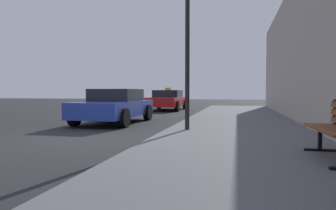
{
  "coord_description": "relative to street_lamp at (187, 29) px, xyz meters",
  "views": [
    {
      "loc": [
        3.9,
        -6.57,
        1.17
      ],
      "look_at": [
        2.06,
        1.4,
        0.81
      ],
      "focal_mm": 32.38,
      "sensor_mm": 36.0,
      "label": 1
    }
  ],
  "objects": [
    {
      "name": "ground_plane",
      "position": [
        -2.58,
        -1.46,
        -2.84
      ],
      "size": [
        80.0,
        80.0,
        0.0
      ],
      "primitive_type": "plane",
      "color": "#232326"
    },
    {
      "name": "car_red",
      "position": [
        -3.05,
        10.79,
        -2.2
      ],
      "size": [
        2.04,
        4.31,
        1.43
      ],
      "rotation": [
        0.0,
        0.0,
        3.14
      ],
      "color": "red",
      "rests_on": "ground_plane"
    },
    {
      "name": "sidewalk",
      "position": [
        1.42,
        -1.46,
        -2.77
      ],
      "size": [
        4.0,
        32.0,
        0.15
      ],
      "primitive_type": "cube",
      "color": "#5B5B60",
      "rests_on": "ground_plane"
    },
    {
      "name": "car_blue",
      "position": [
        -3.15,
        2.55,
        -2.2
      ],
      "size": [
        2.0,
        4.16,
        1.27
      ],
      "rotation": [
        0.0,
        0.0,
        3.14
      ],
      "color": "#233899",
      "rests_on": "ground_plane"
    },
    {
      "name": "street_lamp",
      "position": [
        0.0,
        0.0,
        0.0
      ],
      "size": [
        0.36,
        0.36,
        3.88
      ],
      "color": "black",
      "rests_on": "sidewalk"
    }
  ]
}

